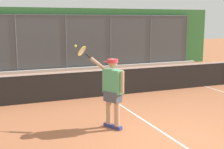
% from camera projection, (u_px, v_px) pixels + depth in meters
% --- Properties ---
extents(ground_plane, '(60.00, 60.00, 0.00)m').
position_uv_depth(ground_plane, '(177.00, 142.00, 6.63)').
color(ground_plane, '#A8603D').
extents(fence_backdrop, '(18.00, 1.37, 3.26)m').
position_uv_depth(fence_backdrop, '(63.00, 39.00, 16.37)').
color(fence_backdrop, '#474C51').
rests_on(fence_backdrop, ground).
extents(tennis_net, '(10.97, 0.09, 1.07)m').
position_uv_depth(tennis_net, '(106.00, 82.00, 10.54)').
color(tennis_net, '#2D2D2D').
rests_on(tennis_net, ground).
extents(tennis_player, '(0.93, 1.18, 2.02)m').
position_uv_depth(tennis_player, '(112.00, 88.00, 7.30)').
color(tennis_player, navy).
rests_on(tennis_player, ground).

